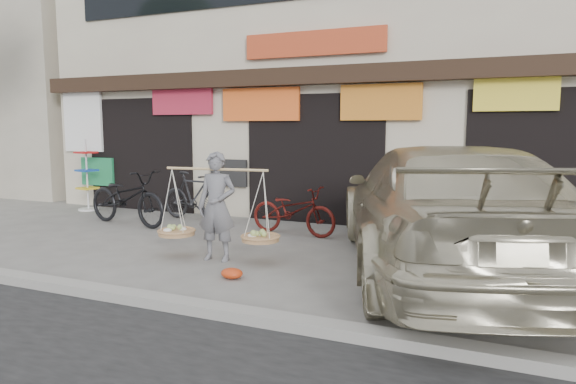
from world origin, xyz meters
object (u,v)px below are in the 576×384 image
at_px(street_vendor, 217,211).
at_px(display_rack, 87,182).
at_px(bike_2, 293,210).
at_px(bike_0, 127,197).
at_px(bike_1, 194,196).
at_px(suv, 442,210).

height_order(street_vendor, display_rack, display_rack).
height_order(street_vendor, bike_2, street_vendor).
height_order(street_vendor, bike_0, street_vendor).
height_order(bike_1, bike_2, bike_1).
xyz_separation_m(bike_2, display_rack, (-5.70, 0.68, 0.24)).
distance_m(bike_1, bike_2, 2.60).
xyz_separation_m(street_vendor, bike_2, (0.35, 2.18, -0.30)).
bearing_deg(display_rack, bike_2, -6.75).
height_order(bike_0, display_rack, display_rack).
distance_m(street_vendor, bike_2, 2.22).
relative_size(bike_1, display_rack, 1.02).
xyz_separation_m(bike_0, suv, (6.40, -1.10, 0.32)).
relative_size(bike_1, bike_2, 1.01).
height_order(bike_0, bike_2, bike_0).
distance_m(street_vendor, bike_0, 3.63).
bearing_deg(display_rack, street_vendor, -28.05).
bearing_deg(bike_1, suv, -101.72).
height_order(street_vendor, suv, suv).
distance_m(suv, display_rack, 8.85).
bearing_deg(suv, display_rack, -33.33).
bearing_deg(bike_1, street_vendor, -131.58).
bearing_deg(bike_0, street_vendor, -108.20).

